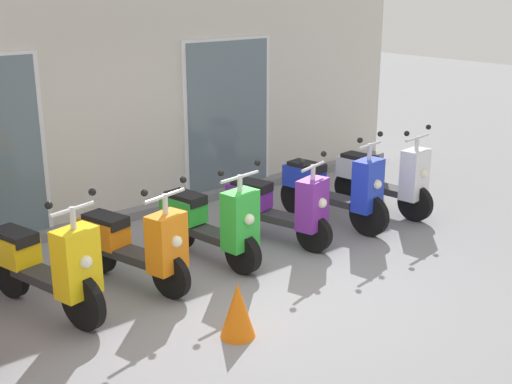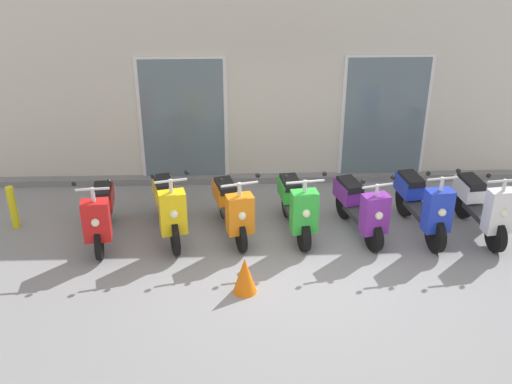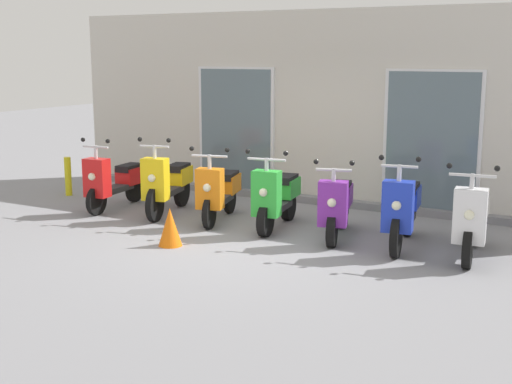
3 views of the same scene
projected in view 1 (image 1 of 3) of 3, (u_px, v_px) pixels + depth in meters
ground_plane at (261, 290)px, 6.95m from camera, size 40.00×40.00×0.00m
storefront_facade at (111, 101)px, 8.70m from camera, size 10.31×0.50×3.26m
scooter_yellow at (45, 265)px, 6.32m from camera, size 0.70×1.64×1.29m
scooter_orange at (134, 243)px, 6.92m from camera, size 0.74×1.50×1.21m
scooter_green at (211, 222)px, 7.52m from camera, size 0.63×1.50×1.23m
scooter_purple at (279, 207)px, 8.08m from camera, size 0.71×1.47×1.17m
scooter_blue at (335, 188)px, 8.63m from camera, size 0.60×1.65×1.30m
scooter_white at (385, 178)px, 9.14m from camera, size 0.60×1.54×1.26m
traffic_cone at (238, 310)px, 5.97m from camera, size 0.32×0.32×0.52m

